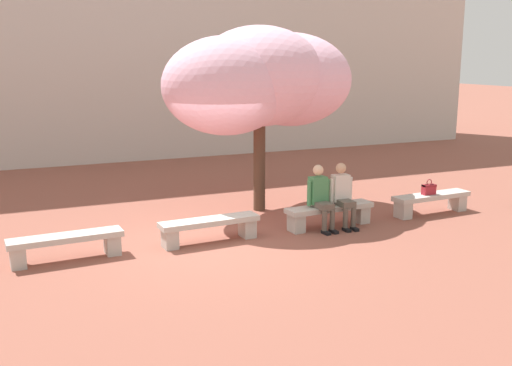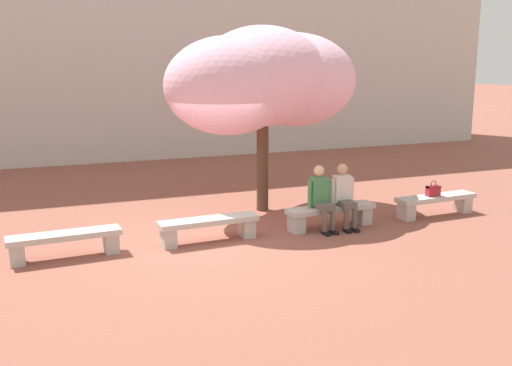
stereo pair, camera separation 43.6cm
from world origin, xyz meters
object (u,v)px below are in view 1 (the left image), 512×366
stone_bench_near_east (330,212)px  cherry_tree_main (262,80)px  person_seated_left (320,195)px  stone_bench_center (210,226)px  stone_bench_east_end (431,200)px  handbag (429,189)px  person_seated_right (343,193)px  stone_bench_near_west (66,243)px

stone_bench_near_east → cherry_tree_main: 3.24m
person_seated_left → stone_bench_center: bearing=178.7°
stone_bench_center → person_seated_left: (2.30, -0.05, 0.39)m
stone_bench_east_end → handbag: handbag is taller
person_seated_right → handbag: size_ratio=3.81×
stone_bench_center → cherry_tree_main: bearing=44.5°
stone_bench_center → cherry_tree_main: cherry_tree_main is taller
stone_bench_center → handbag: size_ratio=5.63×
handbag → stone_bench_near_east: bearing=179.6°
person_seated_left → cherry_tree_main: cherry_tree_main is taller
stone_bench_near_west → person_seated_left: person_seated_left is taller
stone_bench_near_west → handbag: bearing=-0.1°
stone_bench_near_east → person_seated_left: 0.47m
stone_bench_near_west → stone_bench_east_end: 7.67m
stone_bench_near_east → person_seated_left: (-0.26, -0.05, 0.39)m
person_seated_left → stone_bench_east_end: bearing=1.1°
stone_bench_near_west → cherry_tree_main: bearing=22.5°
stone_bench_near_west → handbag: (7.57, -0.02, 0.27)m
handbag → person_seated_right: bearing=-179.1°
person_seated_left → stone_bench_near_east: bearing=11.8°
person_seated_left → person_seated_right: same height
person_seated_right → handbag: (2.20, 0.04, -0.12)m
person_seated_left → person_seated_right: size_ratio=1.00×
stone_bench_east_end → person_seated_left: size_ratio=1.48×
stone_bench_center → person_seated_right: size_ratio=1.48×
stone_bench_east_end → person_seated_left: (-2.81, -0.05, 0.39)m
stone_bench_near_west → stone_bench_near_east: 5.11m
stone_bench_near_east → person_seated_right: person_seated_right is taller
handbag → cherry_tree_main: bearing=149.5°
person_seated_right → handbag: bearing=0.9°
stone_bench_east_end → cherry_tree_main: size_ratio=0.43×
person_seated_right → handbag: person_seated_right is taller
handbag → cherry_tree_main: 4.32m
person_seated_right → stone_bench_center: bearing=178.9°
stone_bench_center → cherry_tree_main: 3.67m
stone_bench_east_end → cherry_tree_main: cherry_tree_main is taller
stone_bench_near_east → stone_bench_east_end: size_ratio=1.00×
stone_bench_near_east → stone_bench_center: bearing=180.0°
person_seated_left → handbag: (2.71, 0.04, -0.12)m
stone_bench_center → stone_bench_east_end: size_ratio=1.00×
person_seated_right → handbag: 2.20m
stone_bench_near_east → stone_bench_east_end: bearing=0.0°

